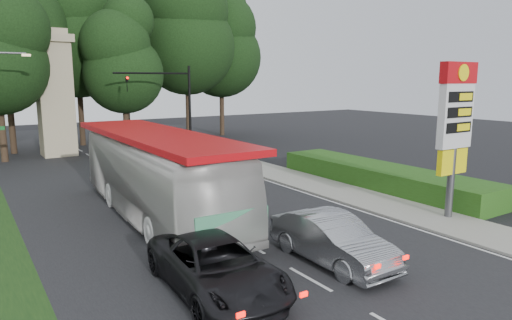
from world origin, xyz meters
TOP-DOWN VIEW (x-y plane):
  - ground at (0.00, 0.00)m, footprint 120.00×120.00m
  - road_surface at (0.00, 12.00)m, footprint 14.00×80.00m
  - sidewalk_right at (8.50, 12.00)m, footprint 3.00×80.00m
  - hedge at (11.50, 8.00)m, footprint 3.00×14.00m
  - gas_station_pylon at (9.20, 1.99)m, footprint 2.10×0.45m
  - traffic_signal_mast at (5.68, 24.00)m, footprint 6.10×0.35m
  - monument at (-2.00, 30.00)m, footprint 3.00×3.00m
  - tree_center_left at (-5.00, 33.00)m, footprint 10.08×10.08m
  - tree_center_right at (1.00, 35.00)m, footprint 9.24×9.24m
  - tree_east_near at (6.00, 37.00)m, footprint 8.12×8.12m
  - tree_east_mid at (11.00, 33.00)m, footprint 9.52×9.52m
  - tree_far_east at (16.00, 35.00)m, footprint 8.68×8.68m
  - tree_monument_right at (3.50, 29.50)m, footprint 6.72×6.72m
  - transit_bus at (-1.47, 9.40)m, footprint 3.84×13.87m
  - sedan_silver at (1.50, 1.16)m, footprint 1.79×4.99m
  - suv_charcoal at (-2.80, 1.38)m, footprint 2.90×5.78m

SIDE VIEW (x-z plane):
  - ground at x=0.00m, z-range 0.00..0.00m
  - road_surface at x=0.00m, z-range 0.00..0.02m
  - sidewalk_right at x=8.50m, z-range 0.00..0.12m
  - hedge at x=11.50m, z-range 0.00..1.20m
  - suv_charcoal at x=-2.80m, z-range 0.00..1.57m
  - sedan_silver at x=1.50m, z-range 0.00..1.64m
  - transit_bus at x=-1.47m, z-range 0.00..3.83m
  - gas_station_pylon at x=9.20m, z-range 1.02..7.87m
  - traffic_signal_mast at x=5.68m, z-range 1.07..8.27m
  - monument at x=-2.00m, z-range 0.08..10.13m
  - tree_monument_right at x=3.50m, z-range 1.41..14.61m
  - tree_east_near at x=6.00m, z-range 1.71..17.66m
  - tree_far_east at x=16.00m, z-range 1.83..18.88m
  - tree_center_right at x=1.00m, z-range 1.94..20.09m
  - tree_east_mid at x=11.00m, z-range 2.00..20.70m
  - tree_center_left at x=-5.00m, z-range 2.12..21.92m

